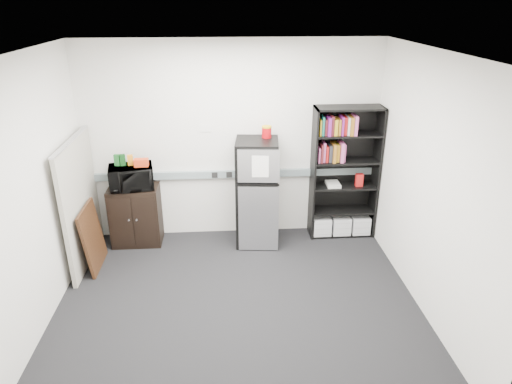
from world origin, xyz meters
TOP-DOWN VIEW (x-y plane):
  - floor at (0.00, 0.00)m, footprint 4.00×4.00m
  - wall_back at (0.00, 1.75)m, footprint 4.00×0.02m
  - wall_right at (2.00, 0.00)m, footprint 0.02×3.50m
  - wall_left at (-2.00, 0.00)m, footprint 0.02×3.50m
  - ceiling at (0.00, 0.00)m, footprint 4.00×3.50m
  - electrical_raceway at (0.00, 1.72)m, footprint 3.92×0.05m
  - wall_note at (-0.35, 1.74)m, footprint 0.14×0.00m
  - bookshelf at (1.53, 1.57)m, footprint 0.90×0.34m
  - cubicle_partition at (-1.90, 1.08)m, footprint 0.06×1.30m
  - cabinet at (-1.34, 1.50)m, footprint 0.66×0.44m
  - microwave at (-1.34, 1.48)m, footprint 0.62×0.47m
  - snack_box_a at (-1.50, 1.52)m, footprint 0.08×0.06m
  - snack_box_b at (-1.43, 1.52)m, footprint 0.08×0.07m
  - snack_box_c at (-1.33, 1.52)m, footprint 0.08×0.06m
  - snack_bag at (-1.18, 1.47)m, footprint 0.18×0.11m
  - refrigerator at (0.32, 1.42)m, footprint 0.60×0.62m
  - coffee_can at (0.45, 1.55)m, footprint 0.13×0.13m
  - framed_poster at (-1.77, 0.92)m, footprint 0.13×0.64m

SIDE VIEW (x-z plane):
  - floor at x=0.00m, z-range 0.00..0.00m
  - framed_poster at x=-1.77m, z-range 0.00..0.82m
  - cabinet at x=-1.34m, z-range 0.00..0.82m
  - refrigerator at x=0.32m, z-range 0.00..1.46m
  - cubicle_partition at x=-1.90m, z-range 0.00..1.62m
  - electrical_raceway at x=0.00m, z-range 0.85..0.95m
  - bookshelf at x=1.53m, z-range -0.01..1.84m
  - microwave at x=-1.34m, z-range 0.82..1.13m
  - snack_bag at x=-1.18m, z-range 1.13..1.23m
  - snack_box_c at x=-1.33m, z-range 1.13..1.27m
  - snack_box_a at x=-1.50m, z-range 1.13..1.28m
  - snack_box_b at x=-1.43m, z-range 1.13..1.28m
  - wall_back at x=0.00m, z-range 0.00..2.70m
  - wall_right at x=2.00m, z-range 0.00..2.70m
  - wall_left at x=-2.00m, z-range 0.00..2.70m
  - wall_note at x=-0.35m, z-range 1.50..1.60m
  - coffee_can at x=0.45m, z-range 1.46..1.64m
  - ceiling at x=0.00m, z-range 2.69..2.71m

